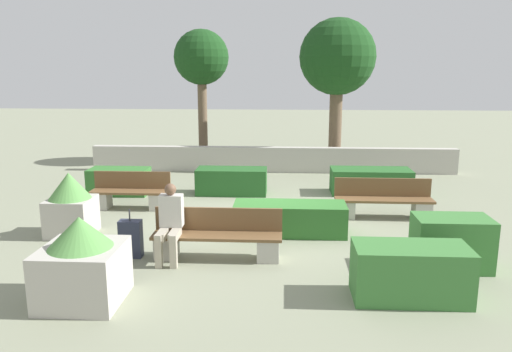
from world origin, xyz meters
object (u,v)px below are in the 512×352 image
(person_seated_man, at_px, (170,220))
(planter_corner_right, at_px, (71,204))
(planter_corner_left, at_px, (82,263))
(tree_center_left, at_px, (337,59))
(bench_right_side, at_px, (130,195))
(bench_front, at_px, (217,239))
(bench_left_side, at_px, (383,203))
(suitcase, at_px, (131,239))
(tree_leftmost, at_px, (201,60))

(person_seated_man, height_order, planter_corner_right, person_seated_man)
(person_seated_man, relative_size, planter_corner_left, 1.06)
(person_seated_man, distance_m, tree_center_left, 9.60)
(bench_right_side, height_order, person_seated_man, person_seated_man)
(planter_corner_left, xyz_separation_m, planter_corner_right, (-1.35, 2.77, 0.05))
(planter_corner_left, bearing_deg, tree_center_left, 66.62)
(tree_center_left, bearing_deg, bench_right_side, -133.58)
(bench_front, xyz_separation_m, bench_left_side, (3.25, 2.55, -0.00))
(planter_corner_left, bearing_deg, suitcase, 85.00)
(planter_corner_right, height_order, suitcase, planter_corner_right)
(planter_corner_left, xyz_separation_m, tree_leftmost, (-0.07, 10.61, 2.88))
(planter_corner_right, bearing_deg, bench_front, -19.48)
(bench_left_side, xyz_separation_m, person_seated_man, (-4.01, -2.70, 0.38))
(person_seated_man, bearing_deg, bench_front, 10.81)
(planter_corner_right, bearing_deg, bench_right_side, 73.53)
(tree_leftmost, xyz_separation_m, tree_center_left, (4.43, -0.53, 0.02))
(bench_front, height_order, person_seated_man, person_seated_man)
(bench_front, relative_size, planter_corner_left, 1.80)
(bench_front, xyz_separation_m, tree_leftmost, (-1.68, 8.89, 3.11))
(person_seated_man, xyz_separation_m, planter_corner_left, (-0.85, -1.58, -0.15))
(bench_left_side, xyz_separation_m, suitcase, (-4.72, -2.61, 0.00))
(planter_corner_right, bearing_deg, planter_corner_left, -63.99)
(bench_front, xyz_separation_m, planter_corner_right, (-2.97, 1.05, 0.28))
(bench_front, relative_size, tree_leftmost, 0.49)
(tree_leftmost, relative_size, tree_center_left, 0.94)
(suitcase, bearing_deg, bench_front, 2.03)
(bench_left_side, relative_size, bench_right_side, 1.16)
(bench_right_side, distance_m, planter_corner_left, 4.74)
(bench_left_side, distance_m, planter_corner_right, 6.40)
(person_seated_man, xyz_separation_m, tree_center_left, (3.51, 8.51, 2.75))
(bench_left_side, relative_size, planter_corner_right, 1.70)
(tree_center_left, bearing_deg, person_seated_man, -112.41)
(bench_left_side, distance_m, planter_corner_left, 6.48)
(bench_left_side, bearing_deg, bench_front, -144.88)
(suitcase, bearing_deg, planter_corner_left, -95.00)
(bench_front, xyz_separation_m, suitcase, (-1.47, -0.05, -0.00))
(bench_left_side, height_order, suitcase, suitcase)
(suitcase, bearing_deg, bench_right_side, 107.32)
(bench_left_side, bearing_deg, tree_leftmost, 124.85)
(person_seated_man, distance_m, planter_corner_left, 1.80)
(suitcase, bearing_deg, bench_left_side, 28.91)
(bench_front, height_order, planter_corner_left, planter_corner_left)
(planter_corner_left, bearing_deg, bench_front, 46.84)
(suitcase, bearing_deg, tree_leftmost, 91.37)
(bench_right_side, height_order, tree_center_left, tree_center_left)
(suitcase, bearing_deg, planter_corner_right, 143.68)
(bench_left_side, relative_size, person_seated_man, 1.61)
(bench_right_side, relative_size, planter_corner_right, 1.46)
(planter_corner_left, xyz_separation_m, suitcase, (0.15, 1.67, -0.23))
(bench_left_side, height_order, bench_right_side, same)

